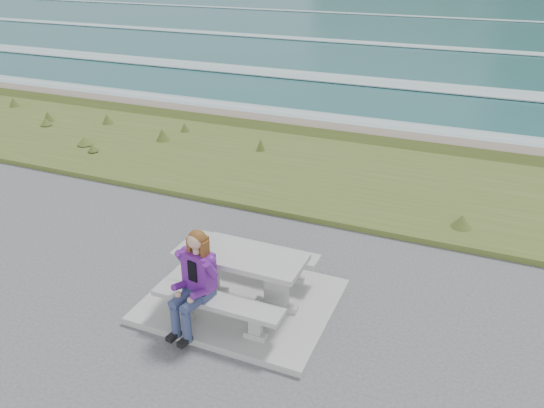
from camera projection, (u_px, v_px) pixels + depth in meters
name	position (u px, v px, depth m)	size (l,w,h in m)	color
concrete_slab	(242.00, 301.00, 7.61)	(2.60, 2.10, 0.10)	#9E9D99
picnic_table	(241.00, 264.00, 7.34)	(1.80, 0.75, 0.75)	#9E9D99
bench_landward	(217.00, 306.00, 6.86)	(1.80, 0.35, 0.45)	#9E9D99
bench_seaward	(261.00, 254.00, 8.02)	(1.80, 0.35, 0.45)	#9E9D99
grass_verge	(340.00, 178.00, 11.77)	(160.00, 4.50, 0.22)	#415520
shore_drop	(371.00, 139.00, 14.17)	(160.00, 0.80, 2.20)	#685B4E
ocean	(442.00, 75.00, 29.16)	(1600.00, 1600.00, 0.09)	#20575B
seated_woman	(193.00, 296.00, 6.78)	(0.50, 0.74, 1.40)	navy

